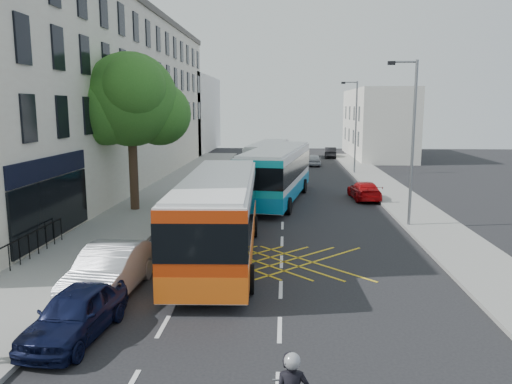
# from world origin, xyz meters

# --- Properties ---
(ground) EXTENTS (120.00, 120.00, 0.00)m
(ground) POSITION_xyz_m (0.00, 0.00, 0.00)
(ground) COLOR black
(ground) RESTS_ON ground
(pavement_left) EXTENTS (5.00, 70.00, 0.15)m
(pavement_left) POSITION_xyz_m (-8.50, 15.00, 0.07)
(pavement_left) COLOR gray
(pavement_left) RESTS_ON ground
(pavement_right) EXTENTS (3.00, 70.00, 0.15)m
(pavement_right) POSITION_xyz_m (7.50, 15.00, 0.07)
(pavement_right) COLOR gray
(pavement_right) RESTS_ON ground
(terrace_main) EXTENTS (8.30, 45.00, 13.50)m
(terrace_main) POSITION_xyz_m (-14.00, 24.49, 6.76)
(terrace_main) COLOR beige
(terrace_main) RESTS_ON ground
(terrace_far) EXTENTS (8.00, 20.00, 10.00)m
(terrace_far) POSITION_xyz_m (-14.00, 55.00, 5.00)
(terrace_far) COLOR silver
(terrace_far) RESTS_ON ground
(building_right) EXTENTS (6.00, 18.00, 8.00)m
(building_right) POSITION_xyz_m (11.00, 48.00, 4.00)
(building_right) COLOR silver
(building_right) RESTS_ON ground
(street_tree) EXTENTS (6.30, 5.70, 8.80)m
(street_tree) POSITION_xyz_m (-8.51, 14.97, 6.29)
(street_tree) COLOR #382619
(street_tree) RESTS_ON pavement_left
(lamp_near) EXTENTS (1.45, 0.15, 8.00)m
(lamp_near) POSITION_xyz_m (6.20, 12.00, 4.62)
(lamp_near) COLOR slate
(lamp_near) RESTS_ON pavement_right
(lamp_far) EXTENTS (1.45, 0.15, 8.00)m
(lamp_far) POSITION_xyz_m (6.20, 32.00, 4.62)
(lamp_far) COLOR slate
(lamp_far) RESTS_ON pavement_right
(railings) EXTENTS (0.08, 5.60, 1.14)m
(railings) POSITION_xyz_m (-9.70, 5.30, 0.72)
(railings) COLOR black
(railings) RESTS_ON pavement_left
(bus_near) EXTENTS (3.28, 11.82, 3.30)m
(bus_near) POSITION_xyz_m (-2.49, 6.47, 1.74)
(bus_near) COLOR silver
(bus_near) RESTS_ON ground
(bus_mid) EXTENTS (4.63, 12.36, 3.40)m
(bus_mid) POSITION_xyz_m (-0.42, 18.81, 1.79)
(bus_mid) COLOR silver
(bus_mid) RESTS_ON ground
(bus_far) EXTENTS (3.72, 10.52, 2.90)m
(bus_far) POSITION_xyz_m (-1.35, 30.43, 1.52)
(bus_far) COLOR silver
(bus_far) RESTS_ON ground
(parked_car_blue) EXTENTS (1.91, 4.00, 1.32)m
(parked_car_blue) POSITION_xyz_m (-5.30, -0.75, 0.66)
(parked_car_blue) COLOR black
(parked_car_blue) RESTS_ON ground
(parked_car_silver) EXTENTS (1.88, 4.81, 1.56)m
(parked_car_silver) POSITION_xyz_m (-5.48, 2.37, 0.78)
(parked_car_silver) COLOR #ACAEB4
(parked_car_silver) RESTS_ON ground
(red_hatchback) EXTENTS (1.89, 4.15, 1.18)m
(red_hatchback) POSITION_xyz_m (5.26, 19.60, 0.59)
(red_hatchback) COLOR #AB070A
(red_hatchback) RESTS_ON ground
(distant_car_grey) EXTENTS (2.52, 4.68, 1.25)m
(distant_car_grey) POSITION_xyz_m (-1.48, 43.99, 0.62)
(distant_car_grey) COLOR #3F4147
(distant_car_grey) RESTS_ON ground
(distant_car_silver) EXTENTS (1.51, 3.53, 1.19)m
(distant_car_silver) POSITION_xyz_m (3.05, 38.43, 0.59)
(distant_car_silver) COLOR #B9BBC1
(distant_car_silver) RESTS_ON ground
(distant_car_dark) EXTENTS (1.52, 3.81, 1.23)m
(distant_car_dark) POSITION_xyz_m (5.46, 46.82, 0.62)
(distant_car_dark) COLOR black
(distant_car_dark) RESTS_ON ground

